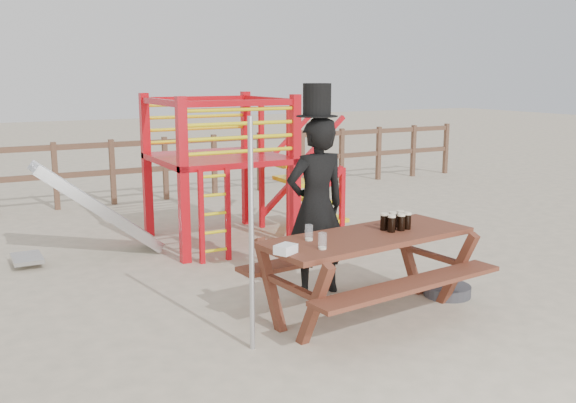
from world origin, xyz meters
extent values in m
plane|color=#C5B599|center=(0.00, 0.00, 0.00)|extent=(60.00, 60.00, 0.00)
cube|color=brown|center=(0.00, 7.00, 1.10)|extent=(15.00, 0.06, 0.10)
cube|color=brown|center=(0.00, 7.00, 0.60)|extent=(15.00, 0.06, 0.10)
cube|color=brown|center=(-1.50, 7.00, 0.60)|extent=(0.09, 0.09, 1.20)
cube|color=brown|center=(-0.50, 7.00, 0.60)|extent=(0.09, 0.09, 1.20)
cube|color=brown|center=(0.50, 7.00, 0.60)|extent=(0.09, 0.09, 1.20)
cube|color=brown|center=(1.50, 7.00, 0.60)|extent=(0.09, 0.09, 1.20)
cube|color=brown|center=(2.50, 7.00, 0.60)|extent=(0.09, 0.09, 1.20)
cube|color=brown|center=(3.50, 7.00, 0.60)|extent=(0.09, 0.09, 1.20)
cube|color=brown|center=(4.50, 7.00, 0.60)|extent=(0.09, 0.09, 1.20)
cube|color=brown|center=(5.50, 7.00, 0.60)|extent=(0.09, 0.09, 1.20)
cube|color=brown|center=(6.50, 7.00, 0.60)|extent=(0.09, 0.09, 1.20)
cube|color=brown|center=(7.50, 7.00, 0.60)|extent=(0.09, 0.09, 1.20)
cube|color=red|center=(-0.60, 2.80, 1.05)|extent=(0.12, 0.12, 2.10)
cube|color=red|center=(1.00, 2.80, 1.05)|extent=(0.12, 0.12, 2.10)
cube|color=red|center=(-0.60, 4.40, 1.05)|extent=(0.12, 0.12, 2.10)
cube|color=red|center=(1.00, 4.40, 1.05)|extent=(0.12, 0.12, 2.10)
cube|color=red|center=(0.20, 3.60, 1.20)|extent=(1.72, 1.72, 0.08)
cube|color=red|center=(0.20, 2.80, 2.00)|extent=(1.60, 0.08, 0.08)
cube|color=red|center=(0.20, 4.40, 2.00)|extent=(1.60, 0.08, 0.08)
cube|color=red|center=(-0.60, 3.60, 2.00)|extent=(0.08, 1.60, 0.08)
cube|color=red|center=(1.00, 3.60, 2.00)|extent=(0.08, 1.60, 0.08)
cylinder|color=yellow|center=(0.20, 2.80, 1.38)|extent=(1.50, 0.05, 0.05)
cylinder|color=yellow|center=(0.20, 4.40, 1.38)|extent=(1.50, 0.05, 0.05)
cylinder|color=yellow|center=(0.20, 2.80, 1.56)|extent=(1.50, 0.05, 0.05)
cylinder|color=yellow|center=(0.20, 4.40, 1.56)|extent=(1.50, 0.05, 0.05)
cylinder|color=yellow|center=(0.20, 2.80, 1.74)|extent=(1.50, 0.05, 0.05)
cylinder|color=yellow|center=(0.20, 4.40, 1.74)|extent=(1.50, 0.05, 0.05)
cylinder|color=yellow|center=(0.20, 2.80, 1.92)|extent=(1.50, 0.05, 0.05)
cylinder|color=yellow|center=(0.20, 4.40, 1.92)|extent=(1.50, 0.05, 0.05)
cube|color=red|center=(-0.43, 2.65, 0.60)|extent=(0.06, 0.06, 1.20)
cube|color=red|center=(-0.07, 2.65, 0.60)|extent=(0.06, 0.06, 1.20)
cylinder|color=yellow|center=(-0.25, 2.65, 0.15)|extent=(0.36, 0.04, 0.04)
cylinder|color=yellow|center=(-0.25, 2.65, 0.39)|extent=(0.36, 0.04, 0.04)
cylinder|color=yellow|center=(-0.25, 2.65, 0.63)|extent=(0.36, 0.04, 0.04)
cylinder|color=yellow|center=(-0.25, 2.65, 0.87)|extent=(0.36, 0.04, 0.04)
cylinder|color=yellow|center=(-0.25, 2.65, 1.11)|extent=(0.36, 0.04, 0.04)
cube|color=yellow|center=(1.15, 3.60, 1.08)|extent=(0.30, 0.90, 0.06)
cube|color=yellow|center=(1.43, 3.60, 0.78)|extent=(0.30, 0.90, 0.06)
cube|color=yellow|center=(1.71, 3.60, 0.48)|extent=(0.30, 0.90, 0.06)
cube|color=yellow|center=(1.99, 3.60, 0.18)|extent=(0.30, 0.90, 0.06)
cube|color=red|center=(1.55, 3.15, 0.60)|extent=(0.95, 0.08, 0.86)
cube|color=red|center=(1.55, 4.05, 0.60)|extent=(0.95, 0.08, 0.86)
cube|color=silver|center=(-1.50, 3.60, 0.62)|extent=(1.53, 0.55, 1.21)
cube|color=silver|center=(-1.50, 3.33, 0.66)|extent=(1.58, 0.04, 1.28)
cube|color=silver|center=(-1.50, 3.87, 0.66)|extent=(1.58, 0.04, 1.28)
cube|color=silver|center=(-2.40, 3.60, 0.10)|extent=(0.35, 0.55, 0.05)
cube|color=brown|center=(0.36, 0.19, 0.80)|extent=(2.22, 1.04, 0.05)
cube|color=brown|center=(0.43, -0.39, 0.48)|extent=(2.17, 0.54, 0.04)
cube|color=brown|center=(0.30, 0.78, 0.48)|extent=(2.17, 0.54, 0.04)
cube|color=brown|center=(-0.54, 0.09, 0.39)|extent=(0.23, 1.29, 0.77)
cube|color=brown|center=(1.27, 0.29, 0.39)|extent=(0.23, 1.29, 0.77)
imported|color=black|center=(0.27, 1.02, 0.96)|extent=(0.70, 0.46, 1.93)
cube|color=#0E9D49|center=(0.27, 1.18, 1.19)|extent=(0.08, 0.02, 0.45)
cylinder|color=black|center=(0.27, 1.02, 1.93)|extent=(0.44, 0.44, 0.01)
cylinder|color=black|center=(0.27, 1.02, 2.11)|extent=(0.30, 0.30, 0.33)
cube|color=white|center=(0.27, 1.17, 2.22)|extent=(0.15, 0.00, 0.04)
cylinder|color=#B2B2B7|center=(-0.97, 0.01, 1.01)|extent=(0.04, 0.04, 2.03)
cylinder|color=#343438|center=(1.47, 0.25, 0.06)|extent=(0.51, 0.51, 0.12)
cylinder|color=#343438|center=(1.47, 0.25, 0.17)|extent=(0.06, 0.06, 0.10)
cube|color=white|center=(-0.66, -0.02, 0.87)|extent=(0.22, 0.20, 0.08)
cylinder|color=black|center=(0.62, 0.16, 0.91)|extent=(0.08, 0.08, 0.15)
cylinder|color=#EDE4C2|center=(0.62, 0.16, 0.99)|extent=(0.08, 0.08, 0.02)
cylinder|color=black|center=(0.74, 0.17, 0.91)|extent=(0.08, 0.08, 0.15)
cylinder|color=#EDE4C2|center=(0.74, 0.17, 0.99)|extent=(0.08, 0.08, 0.02)
cylinder|color=black|center=(0.84, 0.19, 0.91)|extent=(0.08, 0.08, 0.15)
cylinder|color=#EDE4C2|center=(0.84, 0.19, 0.99)|extent=(0.08, 0.08, 0.02)
cylinder|color=black|center=(0.61, 0.27, 0.91)|extent=(0.08, 0.08, 0.15)
cylinder|color=#EDE4C2|center=(0.61, 0.27, 0.99)|extent=(0.08, 0.08, 0.02)
cylinder|color=black|center=(0.72, 0.28, 0.91)|extent=(0.08, 0.08, 0.15)
cylinder|color=#EDE4C2|center=(0.72, 0.28, 0.99)|extent=(0.08, 0.08, 0.02)
cylinder|color=black|center=(0.83, 0.29, 0.91)|extent=(0.08, 0.08, 0.15)
cylinder|color=#EDE4C2|center=(0.83, 0.29, 0.99)|extent=(0.08, 0.08, 0.02)
cylinder|color=silver|center=(-0.26, 0.27, 0.91)|extent=(0.08, 0.08, 0.15)
cylinder|color=#EDE4C2|center=(-0.26, 0.27, 0.84)|extent=(0.07, 0.07, 0.02)
cylinder|color=silver|center=(-0.31, -0.05, 0.91)|extent=(0.08, 0.08, 0.15)
cylinder|color=#EDE4C2|center=(-0.31, -0.05, 0.84)|extent=(0.07, 0.07, 0.02)
camera|label=1|loc=(-3.20, -4.76, 2.36)|focal=40.00mm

